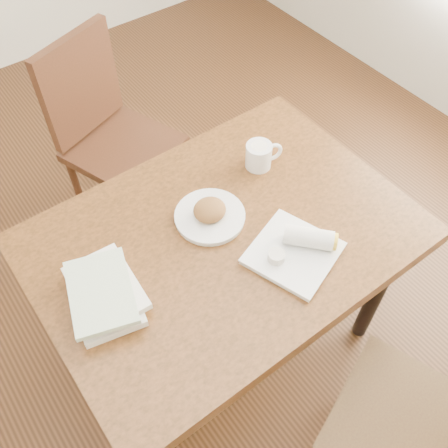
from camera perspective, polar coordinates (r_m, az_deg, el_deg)
ground at (r=2.24m, az=0.00°, el=-12.81°), size 4.00×5.00×0.01m
table at (r=1.66m, az=0.00°, el=-2.82°), size 1.19×0.86×0.75m
chair_near at (r=1.64m, az=23.69°, el=-21.27°), size 0.54×0.54×0.95m
chair_far at (r=2.30m, az=-13.20°, el=10.59°), size 0.54×0.54×0.95m
plate_scone at (r=1.61m, az=-1.63°, el=1.13°), size 0.23×0.23×0.07m
coffee_mug at (r=1.76m, az=4.12°, el=7.88°), size 0.14×0.09×0.09m
plate_burrito at (r=1.54m, az=8.49°, el=-2.75°), size 0.31×0.31×0.08m
book_stack at (r=1.47m, az=-13.54°, el=-7.67°), size 0.24×0.30×0.07m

